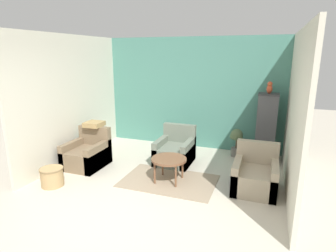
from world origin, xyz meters
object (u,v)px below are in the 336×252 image
(armchair_middle, at_px, (175,151))
(coffee_table, at_px, (169,161))
(armchair_left, at_px, (87,154))
(armchair_right, at_px, (255,176))
(parrot, at_px, (270,88))
(birdcage, at_px, (266,129))
(wicker_basket, at_px, (52,176))
(potted_plant, at_px, (236,140))

(armchair_middle, bearing_deg, coffee_table, -78.35)
(coffee_table, distance_m, armchair_left, 1.88)
(coffee_table, distance_m, armchair_right, 1.54)
(armchair_right, xyz_separation_m, parrot, (0.10, 1.53, 1.36))
(birdcage, xyz_separation_m, wicker_basket, (-3.52, -2.63, -0.54))
(parrot, bearing_deg, potted_plant, 176.74)
(armchair_right, bearing_deg, parrot, 86.19)
(coffee_table, bearing_deg, wicker_basket, -155.04)
(armchair_middle, bearing_deg, armchair_left, -154.03)
(armchair_right, distance_m, potted_plant, 1.65)
(birdcage, xyz_separation_m, parrot, (0.00, 0.00, 0.89))
(birdcage, distance_m, parrot, 0.89)
(armchair_right, distance_m, wicker_basket, 3.60)
(potted_plant, bearing_deg, parrot, -3.26)
(armchair_right, xyz_separation_m, wicker_basket, (-3.42, -1.10, -0.08))
(armchair_left, bearing_deg, armchair_right, 1.75)
(potted_plant, height_order, wicker_basket, potted_plant)
(coffee_table, distance_m, armchair_middle, 0.96)
(armchair_right, relative_size, parrot, 3.24)
(coffee_table, distance_m, birdcage, 2.40)
(birdcage, bearing_deg, armchair_right, -93.81)
(armchair_left, xyz_separation_m, wicker_basket, (-0.04, -1.00, -0.08))
(armchair_right, bearing_deg, coffee_table, -171.98)
(armchair_left, bearing_deg, birdcage, 25.06)
(armchair_left, distance_m, potted_plant, 3.32)
(parrot, xyz_separation_m, potted_plant, (-0.62, 0.04, -1.21))
(armchair_middle, xyz_separation_m, birdcage, (1.81, 0.81, 0.46))
(parrot, bearing_deg, coffee_table, -132.88)
(armchair_left, xyz_separation_m, armchair_middle, (1.68, 0.82, 0.00))
(parrot, height_order, potted_plant, parrot)
(armchair_left, relative_size, armchair_right, 1.00)
(armchair_middle, relative_size, birdcage, 0.56)
(wicker_basket, bearing_deg, armchair_left, 87.70)
(parrot, bearing_deg, armchair_right, -93.81)
(armchair_left, bearing_deg, parrot, 25.09)
(potted_plant, bearing_deg, coffee_table, -119.41)
(potted_plant, xyz_separation_m, wicker_basket, (-2.91, -2.66, -0.22))
(armchair_middle, bearing_deg, armchair_right, -22.66)
(armchair_left, bearing_deg, potted_plant, 30.16)
(armchair_right, bearing_deg, birdcage, 86.19)
(coffee_table, bearing_deg, armchair_left, 176.61)
(parrot, bearing_deg, armchair_left, -154.91)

